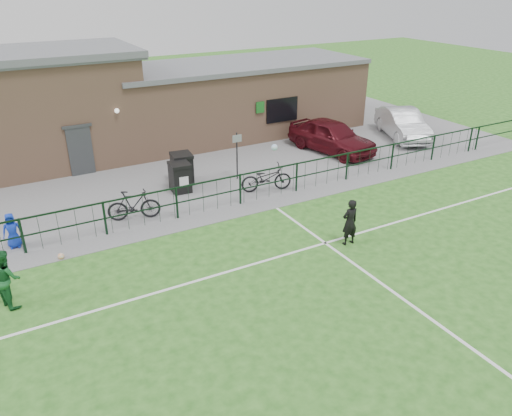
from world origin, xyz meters
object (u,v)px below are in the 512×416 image
bicycle_e (266,178)px  outfield_player (6,278)px  wheelie_bin_left (180,178)px  sign_post (237,156)px  bicycle_d (134,205)px  wheelie_bin_right (182,169)px  car_silver (403,124)px  ball_ground (61,256)px  spectator_child (12,231)px  car_maroon (332,136)px

bicycle_e → outfield_player: bearing=123.5°
wheelie_bin_left → sign_post: size_ratio=0.55×
sign_post → bicycle_d: 5.19m
sign_post → bicycle_d: bearing=-161.3°
bicycle_d → outfield_player: bearing=142.7°
sign_post → bicycle_d: size_ratio=1.10×
wheelie_bin_right → bicycle_d: bearing=-132.0°
wheelie_bin_right → sign_post: bearing=-11.2°
car_silver → bicycle_d: car_silver is taller
wheelie_bin_right → car_silver: size_ratio=0.26×
wheelie_bin_right → ball_ground: size_ratio=5.91×
wheelie_bin_right → spectator_child: wheelie_bin_right is taller
wheelie_bin_left → bicycle_d: 2.82m
car_maroon → car_silver: car_maroon is taller
outfield_player → car_silver: bearing=-93.8°
bicycle_d → bicycle_e: bicycle_d is taller
wheelie_bin_right → spectator_child: (-6.62, -2.45, -0.00)m
sign_post → ball_ground: sign_post is taller
wheelie_bin_left → ball_ground: size_ratio=5.54×
car_silver → bicycle_e: car_silver is taller
bicycle_d → ball_ground: (-2.76, -1.54, -0.47)m
wheelie_bin_left → outfield_player: (-6.62, -4.86, 0.23)m
outfield_player → sign_post: bearing=-82.5°
wheelie_bin_right → bicycle_e: size_ratio=0.58×
car_maroon → spectator_child: (-14.37, -2.67, -0.20)m
sign_post → car_maroon: (5.58, 0.94, -0.22)m
wheelie_bin_left → sign_post: bearing=5.4°
bicycle_e → outfield_player: (-9.60, -3.23, 0.25)m
spectator_child → ball_ground: size_ratio=5.87×
car_silver → outfield_player: outfield_player is taller
car_maroon → outfield_player: outfield_player is taller
sign_post → ball_ground: (-7.65, -3.19, -0.92)m
car_silver → outfield_player: 20.25m
wheelie_bin_left → bicycle_e: (2.98, -1.63, -0.01)m
car_maroon → ball_ground: 13.87m
sign_post → car_silver: bearing=5.4°
wheelie_bin_left → bicycle_d: bicycle_d is taller
spectator_child → bicycle_d: bearing=7.3°
sign_post → spectator_child: 8.97m
bicycle_d → ball_ground: 3.19m
spectator_child → car_silver: bearing=14.3°
wheelie_bin_left → sign_post: (2.56, 0.07, 0.45)m
spectator_child → ball_ground: (1.14, -1.46, -0.50)m
car_maroon → bicycle_e: (-5.16, -2.63, -0.25)m
outfield_player → bicycle_d: bearing=-73.3°
wheelie_bin_left → car_maroon: (8.14, 1.01, 0.23)m
car_maroon → bicycle_e: size_ratio=2.26×
bicycle_e → bicycle_d: bearing=104.4°
spectator_child → bicycle_e: bearing=6.4°
car_maroon → bicycle_d: 10.79m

